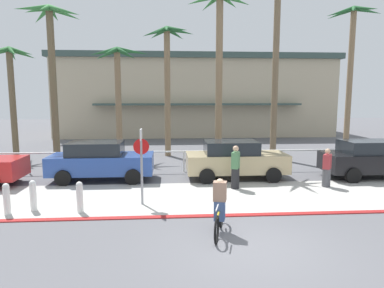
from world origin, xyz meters
name	(u,v)px	position (x,y,z in m)	size (l,w,h in m)	color
ground_plane	(205,165)	(0.00, 10.00, 0.00)	(80.00, 80.00, 0.00)	#5B5B60
sidewalk_strip	(222,196)	(0.00, 4.20, 0.01)	(44.00, 4.00, 0.02)	beige
curb_paint	(233,215)	(0.00, 2.20, 0.01)	(44.00, 0.24, 0.03)	maroon
building_backdrop	(193,96)	(0.67, 27.37, 3.74)	(25.78, 12.16, 7.45)	#BCAD8E
rail_fence	(209,154)	(0.00, 8.50, 0.84)	(21.88, 0.08, 1.04)	white
stop_sign_bike_lane	(141,156)	(-2.84, 3.49, 1.68)	(0.52, 0.56, 2.56)	gray
bollard_0	(80,197)	(-4.73, 2.81, 0.52)	(0.20, 0.20, 1.00)	white
bollard_2	(33,195)	(-6.24, 3.08, 0.52)	(0.20, 0.20, 1.00)	white
bollard_3	(7,199)	(-6.91, 2.76, 0.52)	(0.20, 0.20, 1.00)	white
palm_tree_0	(10,74)	(-11.33, 13.72, 4.96)	(3.19, 3.34, 6.57)	brown
palm_tree_1	(51,46)	(-7.95, 10.92, 6.21)	(2.97, 2.93, 8.29)	brown
palm_tree_2	(118,74)	(-4.89, 13.00, 4.93)	(3.35, 3.39, 6.53)	#846B4C
palm_tree_3	(168,59)	(-1.94, 13.16, 5.83)	(3.10, 3.19, 7.77)	#846B4C
palm_tree_4	(219,36)	(0.70, 10.23, 6.70)	(3.33, 3.23, 8.90)	#846B4C
palm_tree_5	(276,27)	(4.17, 11.74, 7.49)	(3.21, 3.17, 10.08)	#756047
palm_tree_6	(351,49)	(9.84, 14.00, 6.67)	(3.67, 3.29, 9.32)	#846B4C
car_blue_1	(101,161)	(-4.89, 7.06, 0.87)	(4.40, 2.02, 1.69)	#284793
car_tan_2	(235,159)	(1.00, 6.96, 0.87)	(4.40, 2.02, 1.69)	tan
car_black_3	(372,159)	(7.14, 6.67, 0.87)	(4.40, 2.02, 1.69)	black
cyclist_yellow_0	(219,208)	(-0.62, 0.92, 0.69)	(0.52, 1.77, 1.50)	black
pedestrian_0	(235,169)	(0.67, 5.24, 0.80)	(0.42, 0.47, 1.73)	#232326
pedestrian_1	(327,170)	(4.38, 5.26, 0.72)	(0.45, 0.48, 1.57)	#4C4C51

